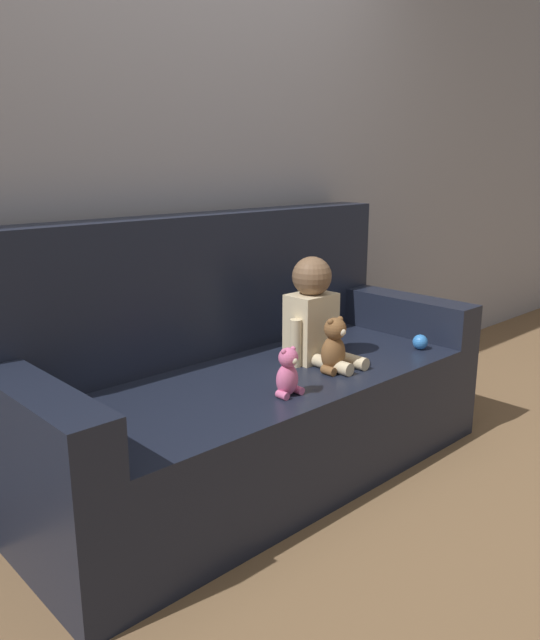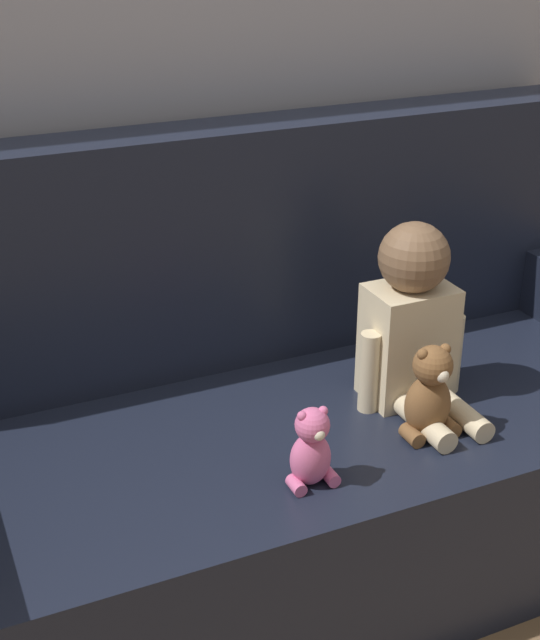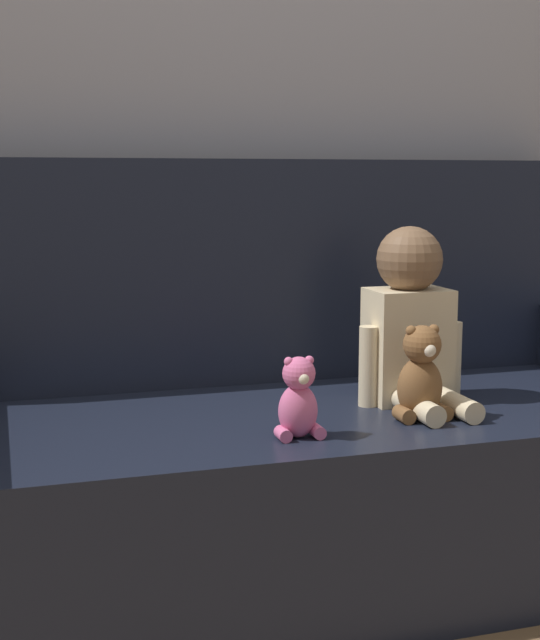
{
  "view_description": "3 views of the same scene",
  "coord_description": "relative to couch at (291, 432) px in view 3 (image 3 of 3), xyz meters",
  "views": [
    {
      "loc": [
        -1.57,
        -1.74,
        1.25
      ],
      "look_at": [
        -0.02,
        -0.09,
        0.67
      ],
      "focal_mm": 35.0,
      "sensor_mm": 36.0,
      "label": 1
    },
    {
      "loc": [
        -0.78,
        -1.59,
        1.53
      ],
      "look_at": [
        -0.07,
        0.0,
        0.68
      ],
      "focal_mm": 50.0,
      "sensor_mm": 36.0,
      "label": 2
    },
    {
      "loc": [
        -0.7,
        -2.01,
        0.99
      ],
      "look_at": [
        -0.1,
        -0.07,
        0.66
      ],
      "focal_mm": 50.0,
      "sensor_mm": 36.0,
      "label": 3
    }
  ],
  "objects": [
    {
      "name": "plush_toy_side",
      "position": [
        -0.1,
        -0.34,
        0.17
      ],
      "size": [
        0.1,
        0.08,
        0.18
      ],
      "color": "#DB6699",
      "rests_on": "couch"
    },
    {
      "name": "ground_plane",
      "position": [
        0.0,
        -0.07,
        -0.35
      ],
      "size": [
        12.0,
        12.0,
        0.0
      ],
      "primitive_type": "plane",
      "color": "brown"
    },
    {
      "name": "teddy_bear_brown",
      "position": [
        0.22,
        -0.28,
        0.19
      ],
      "size": [
        0.13,
        0.1,
        0.22
      ],
      "color": "brown",
      "rests_on": "couch"
    },
    {
      "name": "wall_back",
      "position": [
        0.0,
        0.43,
        0.95
      ],
      "size": [
        8.0,
        0.05,
        2.6
      ],
      "color": "#93939E",
      "rests_on": "ground_plane"
    },
    {
      "name": "couch",
      "position": [
        0.0,
        0.0,
        0.0
      ],
      "size": [
        1.97,
        0.84,
        1.04
      ],
      "color": "black",
      "rests_on": "ground_plane"
    },
    {
      "name": "person_baby",
      "position": [
        0.27,
        -0.12,
        0.29
      ],
      "size": [
        0.27,
        0.33,
        0.43
      ],
      "color": "beige",
      "rests_on": "couch"
    }
  ]
}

